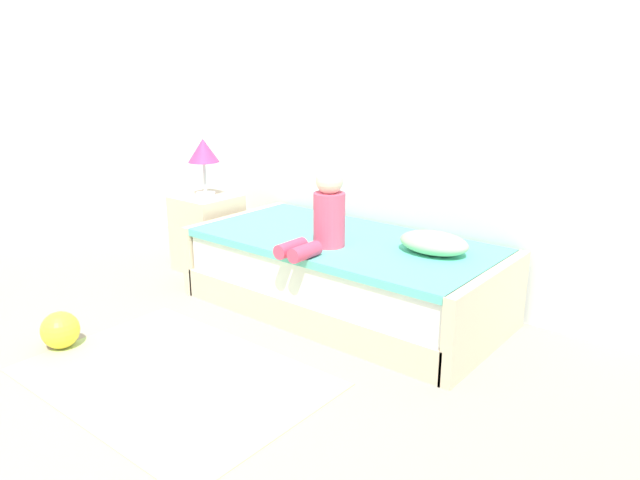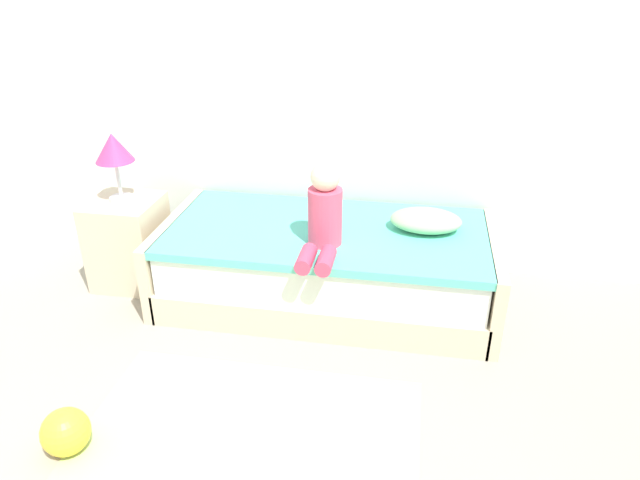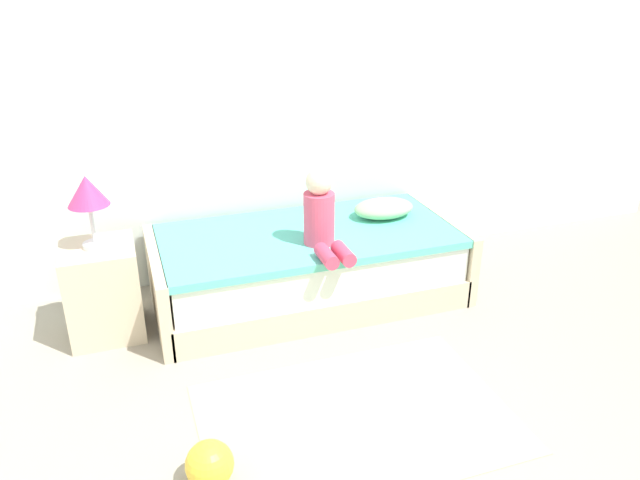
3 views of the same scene
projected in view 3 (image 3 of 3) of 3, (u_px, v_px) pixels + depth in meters
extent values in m
cube|color=silver|center=(264.00, 77.00, 4.27)|extent=(7.20, 0.10, 2.90)
cube|color=beige|center=(308.00, 285.00, 4.34)|extent=(2.00, 1.00, 0.20)
cube|color=white|center=(308.00, 256.00, 4.25)|extent=(1.94, 0.94, 0.25)
cube|color=#59C6B2|center=(308.00, 236.00, 4.19)|extent=(1.98, 0.98, 0.05)
cube|color=beige|center=(158.00, 288.00, 3.98)|extent=(0.07, 1.00, 0.50)
cube|color=beige|center=(439.00, 246.00, 4.58)|extent=(0.07, 1.00, 0.50)
cube|color=beige|center=(103.00, 291.00, 3.85)|extent=(0.44, 0.44, 0.60)
cylinder|color=silver|center=(96.00, 245.00, 3.72)|extent=(0.15, 0.15, 0.03)
cylinder|color=silver|center=(92.00, 224.00, 3.66)|extent=(0.02, 0.02, 0.24)
cone|color=#E5387A|center=(87.00, 191.00, 3.58)|extent=(0.24, 0.24, 0.18)
cylinder|color=#E04C6B|center=(319.00, 218.00, 3.96)|extent=(0.20, 0.20, 0.34)
sphere|color=beige|center=(319.00, 182.00, 3.86)|extent=(0.17, 0.17, 0.17)
cylinder|color=#D83F60|center=(327.00, 256.00, 3.73)|extent=(0.09, 0.22, 0.09)
cylinder|color=#D83F60|center=(343.00, 254.00, 3.77)|extent=(0.09, 0.22, 0.09)
ellipsoid|color=#99CC8C|center=(384.00, 208.00, 4.42)|extent=(0.44, 0.30, 0.13)
sphere|color=yellow|center=(210.00, 464.00, 2.76)|extent=(0.22, 0.22, 0.22)
cube|color=#B2D189|center=(356.00, 417.00, 3.21)|extent=(1.60, 1.10, 0.01)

